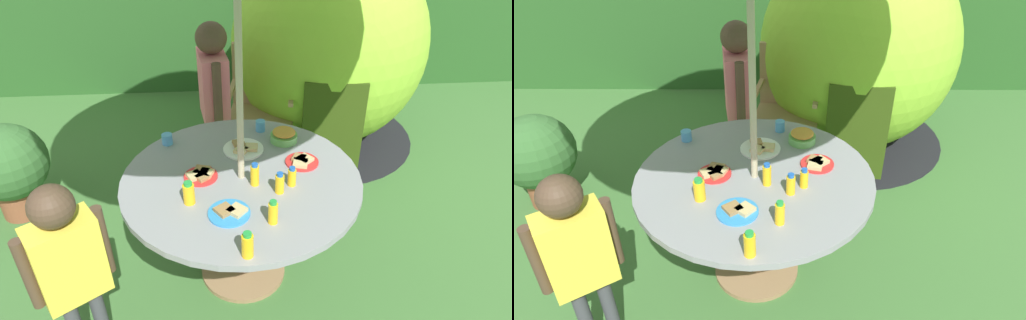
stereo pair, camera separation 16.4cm
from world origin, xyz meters
TOP-DOWN VIEW (x-y plane):
  - ground_plane at (0.00, 0.00)m, footprint 10.00×10.00m
  - hedge_backdrop at (0.00, 3.05)m, footprint 9.00×0.70m
  - garden_table at (0.00, 0.00)m, footprint 1.31×1.31m
  - wooden_chair at (0.23, 1.28)m, footprint 0.58×0.52m
  - dome_tent at (0.81, 1.65)m, footprint 1.84×1.84m
  - potted_plant at (-1.58, 0.70)m, footprint 0.54×0.54m
  - child_in_pink_shirt at (-0.15, 0.99)m, footprint 0.23×0.43m
  - child_in_yellow_shirt at (-0.79, -0.54)m, footprint 0.33×0.29m
  - snack_bowl at (0.28, 0.36)m, footprint 0.17×0.17m
  - plate_far_left at (0.03, 0.27)m, footprint 0.24×0.24m
  - plate_center_back at (0.35, 0.11)m, footprint 0.19×0.19m
  - plate_center_front at (-0.22, 0.01)m, footprint 0.18×0.18m
  - plate_back_edge at (-0.07, -0.30)m, footprint 0.21×0.21m
  - juice_bottle_near_left at (0.26, -0.09)m, footprint 0.04×0.04m
  - juice_bottle_near_right at (0.00, -0.59)m, footprint 0.05×0.05m
  - juice_bottle_far_right at (0.13, -0.38)m, footprint 0.05×0.05m
  - juice_bottle_mid_left at (0.19, -0.15)m, footprint 0.05×0.05m
  - juice_bottle_mid_right at (0.07, -0.07)m, footprint 0.05×0.05m
  - juice_bottle_front_edge at (-0.27, -0.20)m, footprint 0.06×0.06m
  - cup_near at (0.15, 0.50)m, footprint 0.06×0.06m
  - cup_far at (-0.43, 0.38)m, footprint 0.06×0.06m

SIDE VIEW (x-z plane):
  - ground_plane at x=0.00m, z-range -0.02..0.00m
  - potted_plant at x=-1.58m, z-range 0.05..0.76m
  - wooden_chair at x=0.23m, z-range 0.07..1.05m
  - garden_table at x=0.00m, z-range 0.24..0.97m
  - child_in_yellow_shirt at x=-0.79m, z-range 0.15..1.26m
  - plate_far_left at x=0.03m, z-range 0.73..0.76m
  - plate_back_edge at x=-0.07m, z-range 0.73..0.76m
  - plate_center_back at x=0.35m, z-range 0.73..0.76m
  - plate_center_front at x=-0.22m, z-range 0.73..0.76m
  - cup_far at x=-0.43m, z-range 0.73..0.80m
  - cup_near at x=0.15m, z-range 0.73..0.80m
  - snack_bowl at x=0.28m, z-range 0.73..0.81m
  - juice_bottle_near_left at x=0.26m, z-range 0.73..0.84m
  - juice_bottle_mid_left at x=0.19m, z-range 0.73..0.85m
  - juice_bottle_front_edge at x=-0.27m, z-range 0.73..0.85m
  - juice_bottle_far_right at x=0.13m, z-range 0.73..0.86m
  - juice_bottle_near_right at x=0.00m, z-range 0.73..0.86m
  - juice_bottle_mid_right at x=0.07m, z-range 0.73..0.86m
  - child_in_pink_shirt at x=-0.15m, z-range 0.18..1.46m
  - hedge_backdrop at x=0.00m, z-range 0.00..1.69m
  - dome_tent at x=0.81m, z-range -0.01..1.72m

